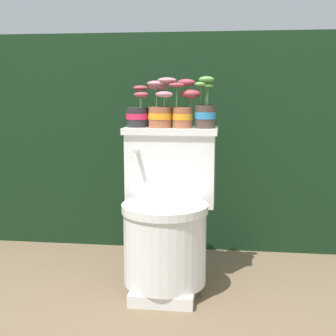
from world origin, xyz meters
TOP-DOWN VIEW (x-y plane):
  - ground_plane at (0.00, 0.00)m, footprint 12.00×12.00m
  - hedge_backdrop at (0.00, 0.94)m, footprint 2.83×0.62m
  - toilet at (-0.03, 0.09)m, footprint 0.45×0.52m
  - potted_plant_left at (-0.19, 0.24)m, footprint 0.12×0.12m
  - potted_plant_midleft at (-0.08, 0.23)m, footprint 0.14×0.14m
  - potted_plant_middle at (0.03, 0.22)m, footprint 0.16×0.11m
  - potted_plant_midright at (0.13, 0.22)m, footprint 0.10×0.10m

SIDE VIEW (x-z plane):
  - ground_plane at x=0.00m, z-range 0.00..0.00m
  - toilet at x=-0.03m, z-range -0.04..0.71m
  - hedge_backdrop at x=0.00m, z-range 0.00..1.24m
  - potted_plant_left at x=-0.19m, z-range 0.71..0.91m
  - potted_plant_midright at x=0.13m, z-range 0.70..0.95m
  - potted_plant_midleft at x=-0.08m, z-range 0.72..0.96m
  - potted_plant_middle at x=0.03m, z-range 0.72..0.95m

